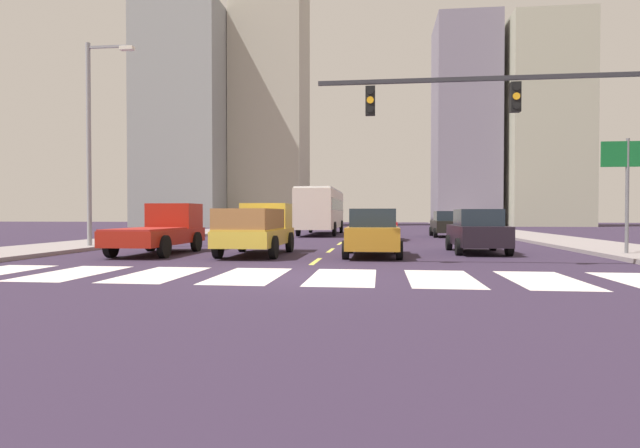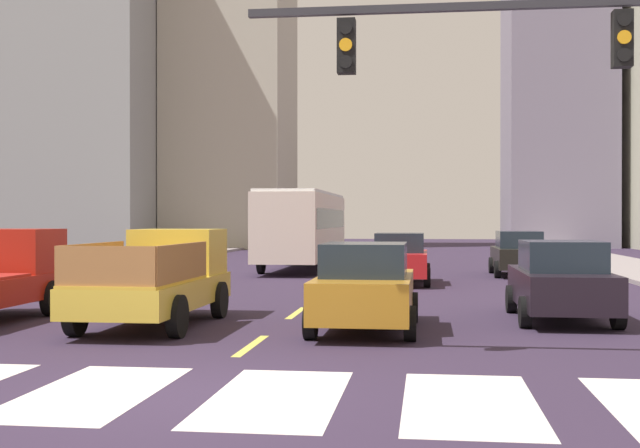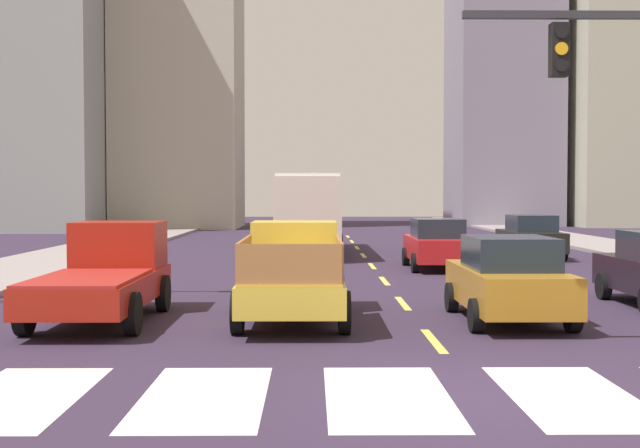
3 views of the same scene
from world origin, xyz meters
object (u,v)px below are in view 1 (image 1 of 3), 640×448
(sedan_near_right, at_px, (477,231))
(sedan_near_left, at_px, (381,225))
(pickup_dark, at_px, (162,230))
(city_bus, at_px, (321,208))
(traffic_signal_gantry, at_px, (560,117))
(sedan_far, at_px, (373,233))
(sedan_mid, at_px, (447,224))
(streetlight_left, at_px, (92,135))
(direction_sign_green, at_px, (627,171))
(pickup_stakebed, at_px, (259,230))

(sedan_near_right, bearing_deg, sedan_near_left, 113.24)
(pickup_dark, bearing_deg, sedan_near_left, 49.53)
(city_bus, relative_size, traffic_signal_gantry, 1.05)
(sedan_far, bearing_deg, pickup_dark, 175.20)
(pickup_dark, relative_size, sedan_mid, 1.18)
(sedan_far, bearing_deg, traffic_signal_gantry, -34.89)
(sedan_far, height_order, sedan_near_left, same)
(sedan_near_left, relative_size, traffic_signal_gantry, 0.43)
(pickup_dark, distance_m, sedan_near_right, 12.34)
(traffic_signal_gantry, distance_m, streetlight_left, 18.56)
(direction_sign_green, relative_size, streetlight_left, 0.47)
(sedan_near_left, bearing_deg, city_bus, 117.80)
(city_bus, bearing_deg, sedan_far, -75.80)
(sedan_near_right, height_order, direction_sign_green, direction_sign_green)
(pickup_stakebed, distance_m, traffic_signal_gantry, 10.92)
(pickup_stakebed, distance_m, pickup_dark, 3.85)
(sedan_near_left, xyz_separation_m, traffic_signal_gantry, (4.98, -15.13, 3.39))
(traffic_signal_gantry, height_order, streetlight_left, streetlight_left)
(traffic_signal_gantry, xyz_separation_m, direction_sign_green, (3.61, 4.08, -1.22))
(pickup_dark, distance_m, direction_sign_green, 17.20)
(sedan_far, height_order, direction_sign_green, direction_sign_green)
(pickup_stakebed, height_order, sedan_far, pickup_stakebed)
(sedan_near_left, relative_size, streetlight_left, 0.49)
(sedan_near_right, xyz_separation_m, traffic_signal_gantry, (1.23, -5.57, 3.39))
(sedan_mid, relative_size, streetlight_left, 0.49)
(sedan_mid, bearing_deg, city_bus, 164.82)
(city_bus, xyz_separation_m, sedan_near_right, (8.15, -16.99, -1.09))
(direction_sign_green, bearing_deg, sedan_near_left, 127.85)
(pickup_dark, bearing_deg, direction_sign_green, -2.84)
(pickup_dark, relative_size, city_bus, 0.48)
(traffic_signal_gantry, bearing_deg, sedan_mid, 91.70)
(pickup_dark, distance_m, sedan_far, 8.19)
(traffic_signal_gantry, bearing_deg, sedan_near_left, 108.21)
(sedan_near_left, bearing_deg, direction_sign_green, -55.00)
(sedan_near_right, relative_size, sedan_mid, 1.00)
(pickup_stakebed, relative_size, streetlight_left, 0.58)
(pickup_dark, bearing_deg, city_bus, 74.31)
(sedan_near_left, bearing_deg, pickup_dark, -130.00)
(sedan_mid, bearing_deg, direction_sign_green, -72.34)
(sedan_far, distance_m, streetlight_left, 13.18)
(sedan_near_right, height_order, sedan_far, same)
(city_bus, xyz_separation_m, sedan_near_left, (4.40, -7.43, -1.09))
(sedan_near_right, bearing_deg, city_bus, 117.46)
(sedan_near_right, bearing_deg, traffic_signal_gantry, -75.73)
(sedan_far, bearing_deg, streetlight_left, 166.86)
(sedan_mid, bearing_deg, sedan_near_right, -89.95)
(pickup_dark, distance_m, streetlight_left, 6.11)
(traffic_signal_gantry, bearing_deg, pickup_stakebed, 157.46)
(pickup_dark, xyz_separation_m, sedan_near_right, (12.23, 1.64, -0.06))
(pickup_dark, relative_size, sedan_far, 1.18)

